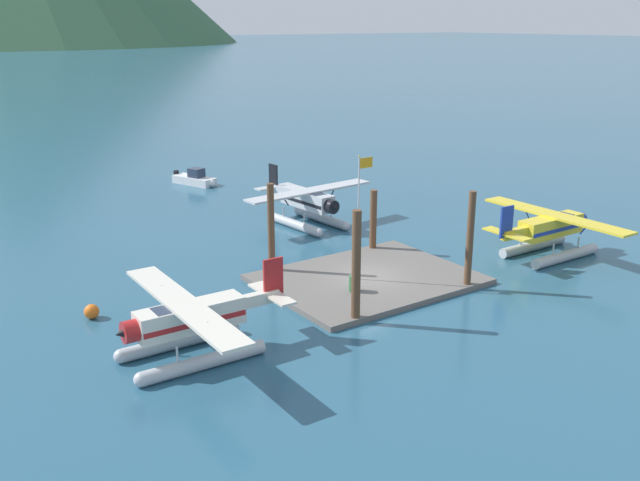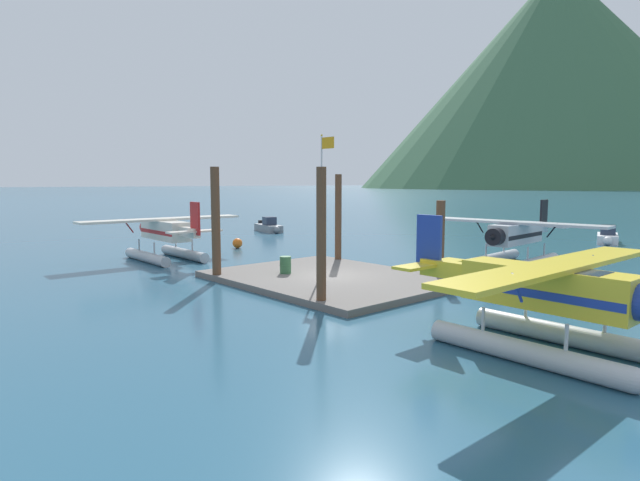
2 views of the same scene
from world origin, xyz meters
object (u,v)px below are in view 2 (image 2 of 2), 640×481
object	(u,v)px
flagpole	(323,189)
seaplane_cream_port_aft	(165,236)
seaplane_silver_bow_right	(515,240)
seaplane_yellow_stbd_aft	(546,300)
boat_grey_open_west	(269,227)
fuel_drum	(285,265)
boat_white_open_north	(608,237)
mooring_buoy	(237,243)

from	to	relation	value
flagpole	seaplane_cream_port_aft	size ratio (longest dim) A/B	0.68
seaplane_silver_bow_right	flagpole	bearing A→B (deg)	-110.23
seaplane_yellow_stbd_aft	boat_grey_open_west	distance (m)	39.47
fuel_drum	boat_white_open_north	xyz separation A→B (m)	(4.71, 29.75, -0.25)
seaplane_cream_port_aft	boat_grey_open_west	distance (m)	20.00
seaplane_silver_bow_right	boat_grey_open_west	world-z (taller)	seaplane_silver_bow_right
seaplane_silver_bow_right	seaplane_yellow_stbd_aft	world-z (taller)	same
seaplane_cream_port_aft	seaplane_yellow_stbd_aft	xyz separation A→B (m)	(24.55, 0.17, 0.00)
flagpole	seaplane_silver_bow_right	world-z (taller)	flagpole
seaplane_silver_bow_right	seaplane_cream_port_aft	size ratio (longest dim) A/B	1.01
fuel_drum	boat_grey_open_west	xyz separation A→B (m)	(-21.71, 14.67, -0.25)
seaplane_cream_port_aft	mooring_buoy	bearing A→B (deg)	108.30
seaplane_cream_port_aft	boat_white_open_north	bearing A→B (deg)	64.52
mooring_buoy	seaplane_yellow_stbd_aft	world-z (taller)	seaplane_yellow_stbd_aft
fuel_drum	seaplane_cream_port_aft	world-z (taller)	seaplane_cream_port_aft
seaplane_silver_bow_right	seaplane_yellow_stbd_aft	size ratio (longest dim) A/B	1.01
seaplane_silver_bow_right	seaplane_cream_port_aft	distance (m)	21.58
seaplane_silver_bow_right	boat_white_open_north	xyz separation A→B (m)	(-0.91, 16.88, -1.09)
seaplane_silver_bow_right	boat_white_open_north	world-z (taller)	seaplane_silver_bow_right
boat_white_open_north	mooring_buoy	bearing A→B (deg)	-124.97
seaplane_yellow_stbd_aft	mooring_buoy	bearing A→B (deg)	166.09
boat_grey_open_west	fuel_drum	bearing A→B (deg)	-34.04
fuel_drum	seaplane_cream_port_aft	distance (m)	10.46
boat_white_open_north	boat_grey_open_west	world-z (taller)	same
fuel_drum	seaplane_silver_bow_right	size ratio (longest dim) A/B	0.08
fuel_drum	boat_white_open_north	size ratio (longest dim) A/B	0.19
seaplane_silver_bow_right	seaplane_yellow_stbd_aft	distance (m)	16.81
flagpole	boat_grey_open_west	world-z (taller)	flagpole
fuel_drum	boat_white_open_north	bearing A→B (deg)	81.01
mooring_buoy	fuel_drum	bearing A→B (deg)	-22.12
fuel_drum	mooring_buoy	world-z (taller)	fuel_drum
fuel_drum	seaplane_silver_bow_right	bearing A→B (deg)	66.42
mooring_buoy	boat_white_open_north	distance (m)	30.09
mooring_buoy	boat_white_open_north	world-z (taller)	boat_white_open_north
seaplane_yellow_stbd_aft	boat_grey_open_west	xyz separation A→B (m)	(-35.97, 16.21, -1.09)
flagpole	boat_grey_open_west	size ratio (longest dim) A/B	1.47
fuel_drum	seaplane_cream_port_aft	xyz separation A→B (m)	(-10.29, -1.71, 0.84)
flagpole	seaplane_cream_port_aft	world-z (taller)	flagpole
boat_white_open_north	seaplane_cream_port_aft	bearing A→B (deg)	-115.48
flagpole	seaplane_yellow_stbd_aft	distance (m)	13.55
flagpole	fuel_drum	world-z (taller)	flagpole
flagpole	seaplane_silver_bow_right	bearing A→B (deg)	69.77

